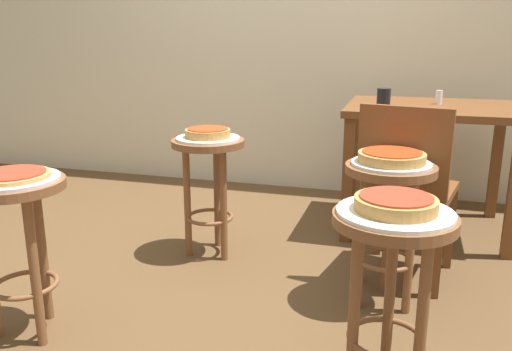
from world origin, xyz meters
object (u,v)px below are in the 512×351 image
(serving_plate_rear, at_px, (208,138))
(wooden_chair, at_px, (406,186))
(cup_near_edge, at_px, (384,97))
(serving_plate_middle, at_px, (395,212))
(stool_middle, at_px, (391,264))
(pizza_middle, at_px, (396,203))
(pizza_foreground, at_px, (12,175))
(stool_leftside, at_px, (389,203))
(stool_rear, at_px, (209,170))
(serving_plate_foreground, at_px, (12,179))
(condiment_shaker, at_px, (439,97))
(pizza_rear, at_px, (208,133))
(dining_table, at_px, (431,125))
(stool_foreground, at_px, (18,222))
(pizza_leftside, at_px, (392,157))
(serving_plate_leftside, at_px, (391,164))

(serving_plate_rear, relative_size, wooden_chair, 0.38)
(cup_near_edge, bearing_deg, serving_plate_middle, -85.15)
(stool_middle, xyz_separation_m, serving_plate_rear, (-0.96, 0.92, 0.17))
(pizza_middle, height_order, cup_near_edge, cup_near_edge)
(pizza_foreground, relative_size, stool_leftside, 0.44)
(pizza_middle, distance_m, stool_rear, 1.35)
(serving_plate_middle, relative_size, stool_leftside, 0.56)
(serving_plate_foreground, height_order, condiment_shaker, condiment_shaker)
(pizza_rear, height_order, dining_table, dining_table)
(wooden_chair, bearing_deg, stool_rear, 178.20)
(pizza_foreground, xyz_separation_m, stool_leftside, (1.33, 0.64, -0.18))
(dining_table, bearing_deg, stool_foreground, -132.15)
(pizza_foreground, height_order, stool_rear, pizza_foreground)
(pizza_leftside, xyz_separation_m, condiment_shaker, (0.21, 1.08, 0.13))
(pizza_leftside, height_order, serving_plate_rear, pizza_leftside)
(stool_foreground, distance_m, serving_plate_leftside, 1.48)
(stool_leftside, bearing_deg, pizza_middle, -86.50)
(pizza_middle, distance_m, cup_near_edge, 1.56)
(pizza_middle, height_order, serving_plate_rear, pizza_middle)
(serving_plate_foreground, relative_size, pizza_rear, 1.47)
(stool_foreground, height_order, pizza_rear, pizza_rear)
(serving_plate_leftside, height_order, pizza_leftside, pizza_leftside)
(stool_foreground, xyz_separation_m, dining_table, (1.50, 1.66, 0.17))
(stool_foreground, height_order, dining_table, dining_table)
(serving_plate_rear, bearing_deg, pizza_leftside, -17.87)
(dining_table, distance_m, wooden_chair, 0.78)
(pizza_leftside, bearing_deg, stool_leftside, -10.62)
(pizza_rear, bearing_deg, stool_rear, 116.57)
(serving_plate_leftside, height_order, pizza_rear, pizza_rear)
(stool_foreground, bearing_deg, serving_plate_foreground, 0.00)
(serving_plate_leftside, bearing_deg, serving_plate_middle, -86.50)
(serving_plate_rear, distance_m, pizza_rear, 0.03)
(dining_table, bearing_deg, wooden_chair, -98.40)
(stool_rear, xyz_separation_m, wooden_chair, (0.99, -0.03, 0.00))
(serving_plate_foreground, relative_size, wooden_chair, 0.40)
(stool_foreground, relative_size, stool_middle, 1.00)
(serving_plate_leftside, distance_m, condiment_shaker, 1.11)
(serving_plate_middle, height_order, stool_leftside, serving_plate_middle)
(stool_middle, relative_size, serving_plate_middle, 1.78)
(pizza_middle, relative_size, cup_near_edge, 2.51)
(serving_plate_middle, distance_m, pizza_rear, 1.33)
(stool_middle, height_order, serving_plate_rear, serving_plate_rear)
(pizza_foreground, relative_size, pizza_middle, 1.11)
(stool_foreground, relative_size, stool_leftside, 1.00)
(serving_plate_foreground, xyz_separation_m, condiment_shaker, (1.54, 1.72, 0.16))
(serving_plate_foreground, bearing_deg, wooden_chair, 33.05)
(serving_plate_middle, height_order, condiment_shaker, condiment_shaker)
(stool_leftside, xyz_separation_m, wooden_chair, (0.07, 0.27, 0.00))
(pizza_middle, height_order, pizza_rear, same)
(serving_plate_foreground, xyz_separation_m, stool_leftside, (1.33, 0.64, -0.17))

